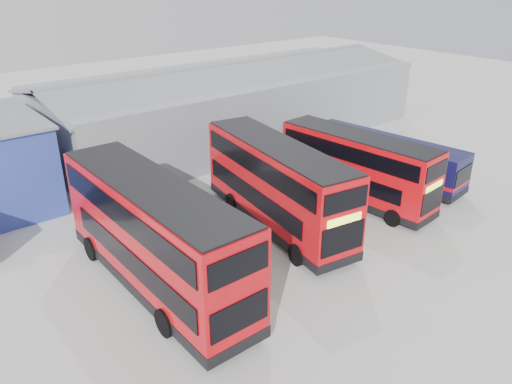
% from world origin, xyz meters
% --- Properties ---
extents(ground_plane, '(120.00, 120.00, 0.00)m').
position_xyz_m(ground_plane, '(0.00, 0.00, 0.00)').
color(ground_plane, '#A8A8A2').
rests_on(ground_plane, ground).
extents(maintenance_shed, '(30.50, 12.00, 5.89)m').
position_xyz_m(maintenance_shed, '(8.00, 20.00, 2.60)').
color(maintenance_shed, gray).
rests_on(maintenance_shed, ground).
extents(double_decker_left, '(3.01, 11.64, 4.91)m').
position_xyz_m(double_decker_left, '(-7.50, 4.67, 2.44)').
color(double_decker_left, red).
rests_on(double_decker_left, ground).
extents(double_decker_centre, '(4.26, 11.10, 4.59)m').
position_xyz_m(double_decker_centre, '(0.16, 5.71, 2.28)').
color(double_decker_centre, red).
rests_on(double_decker_centre, ground).
extents(double_decker_right, '(3.12, 9.83, 4.09)m').
position_xyz_m(double_decker_right, '(5.77, 5.16, 2.04)').
color(double_decker_right, red).
rests_on(double_decker_right, ground).
extents(single_decker_blue, '(3.56, 10.56, 2.81)m').
position_xyz_m(single_decker_blue, '(9.77, 6.18, 1.40)').
color(single_decker_blue, '#0C1137').
rests_on(single_decker_blue, ground).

